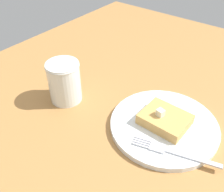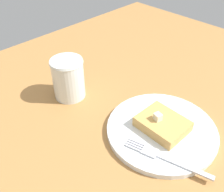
{
  "view_description": "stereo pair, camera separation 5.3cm",
  "coord_description": "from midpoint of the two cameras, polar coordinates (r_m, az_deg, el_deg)",
  "views": [
    {
      "loc": [
        -31.81,
        -8.8,
        39.94
      ],
      "look_at": [
        0.55,
        16.32,
        6.98
      ],
      "focal_mm": 40.0,
      "sensor_mm": 36.0,
      "label": 1
    },
    {
      "loc": [
        -28.33,
        -12.73,
        39.94
      ],
      "look_at": [
        0.55,
        16.32,
        6.98
      ],
      "focal_mm": 40.0,
      "sensor_mm": 36.0,
      "label": 2
    }
  ],
  "objects": [
    {
      "name": "butter_pat_primary",
      "position": [
        0.5,
        13.44,
        -4.78
      ],
      "size": [
        1.56,
        1.67,
        1.43
      ],
      "primitive_type": "cube",
      "rotation": [
        0.0,
        0.0,
        1.35
      ],
      "color": "#F4EFC8",
      "rests_on": "toast_slice_center"
    },
    {
      "name": "fork",
      "position": [
        0.47,
        14.67,
        -13.44
      ],
      "size": [
        5.7,
        15.79,
        0.36
      ],
      "color": "silver",
      "rests_on": "plate"
    },
    {
      "name": "toast_slice_center",
      "position": [
        0.51,
        14.41,
        -6.34
      ],
      "size": [
        7.76,
        9.45,
        2.19
      ],
      "primitive_type": "cube",
      "rotation": [
        0.0,
        0.0,
        -0.03
      ],
      "color": "tan",
      "rests_on": "plate"
    },
    {
      "name": "plate",
      "position": [
        0.52,
        14.13,
        -7.59
      ],
      "size": [
        22.07,
        22.07,
        1.17
      ],
      "color": "white",
      "rests_on": "table_surface"
    },
    {
      "name": "table_surface",
      "position": [
        0.5,
        16.38,
        -13.92
      ],
      "size": [
        121.04,
        121.04,
        2.48
      ],
      "primitive_type": "cube",
      "color": "#AA753E",
      "rests_on": "ground"
    },
    {
      "name": "syrup_jar",
      "position": [
        0.58,
        -7.35,
        3.49
      ],
      "size": [
        7.48,
        7.48,
        9.58
      ],
      "color": "#461D0E",
      "rests_on": "table_surface"
    }
  ]
}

